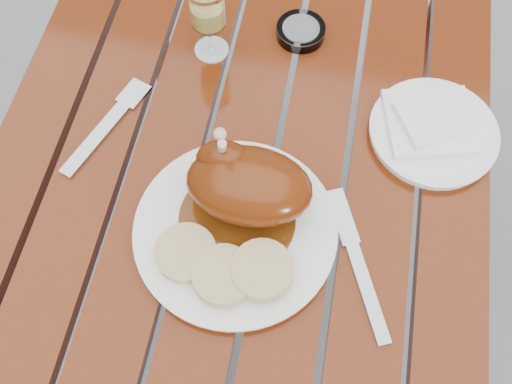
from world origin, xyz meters
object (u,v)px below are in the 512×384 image
ashtray (301,31)px  dinner_plate (235,231)px  wine_glass (209,22)px  table (244,239)px  side_plate (433,133)px

ashtray → dinner_plate: bearing=-95.3°
dinner_plate → wine_glass: size_ratio=2.13×
table → side_plate: side_plate is taller
dinner_plate → wine_glass: 0.36m
wine_glass → ashtray: wine_glass is taller
ashtray → side_plate: bearing=-34.8°
dinner_plate → side_plate: 0.36m
wine_glass → ashtray: (0.15, 0.06, -0.06)m
wine_glass → ashtray: size_ratio=1.63×
table → wine_glass: (-0.09, 0.20, 0.45)m
wine_glass → table: bearing=-65.7°
table → ashtray: 0.47m
dinner_plate → side_plate: bearing=39.2°
table → dinner_plate: bearing=-80.7°
side_plate → wine_glass: bearing=164.8°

